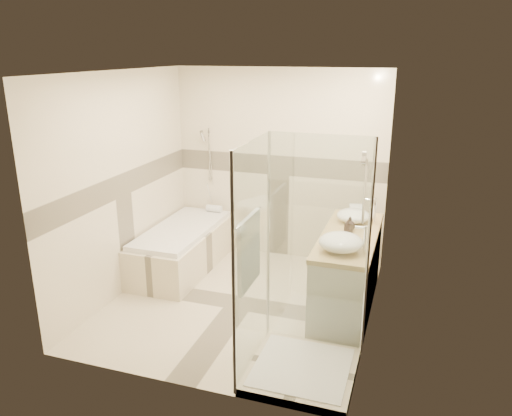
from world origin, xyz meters
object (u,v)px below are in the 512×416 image
(shower_enclosure, at_px, (292,317))
(bathtub, at_px, (182,246))
(amenity_bottle_a, at_px, (349,226))
(vanity, at_px, (348,271))
(vessel_sink_near, at_px, (353,216))
(amenity_bottle_b, at_px, (350,224))
(vessel_sink_far, at_px, (341,242))

(shower_enclosure, bearing_deg, bathtub, 138.90)
(bathtub, bearing_deg, amenity_bottle_a, -8.77)
(bathtub, height_order, vanity, vanity)
(shower_enclosure, bearing_deg, vessel_sink_near, 80.72)
(amenity_bottle_a, bearing_deg, vanity, -46.88)
(amenity_bottle_b, bearing_deg, vessel_sink_near, 90.00)
(vessel_sink_far, relative_size, amenity_bottle_a, 2.85)
(vessel_sink_near, height_order, amenity_bottle_b, same)
(vessel_sink_far, xyz_separation_m, amenity_bottle_b, (0.00, 0.60, -0.01))
(shower_enclosure, relative_size, amenity_bottle_b, 13.78)
(amenity_bottle_b, bearing_deg, shower_enclosure, -101.10)
(amenity_bottle_a, bearing_deg, shower_enclosure, -101.92)
(vanity, bearing_deg, shower_enclosure, -102.97)
(shower_enclosure, relative_size, vessel_sink_far, 4.75)
(bathtub, relative_size, vanity, 1.05)
(vessel_sink_near, xyz_separation_m, amenity_bottle_b, (0.00, -0.28, -0.00))
(amenity_bottle_b, bearing_deg, bathtub, 173.82)
(vanity, xyz_separation_m, amenity_bottle_a, (-0.02, 0.02, 0.50))
(bathtub, relative_size, shower_enclosure, 0.83)
(bathtub, height_order, shower_enclosure, shower_enclosure)
(vanity, relative_size, vessel_sink_near, 4.37)
(vessel_sink_far, height_order, amenity_bottle_b, vessel_sink_far)
(bathtub, bearing_deg, amenity_bottle_b, -6.18)
(vanity, height_order, amenity_bottle_b, amenity_bottle_b)
(vessel_sink_far, xyz_separation_m, amenity_bottle_a, (0.00, 0.50, -0.01))
(bathtub, relative_size, vessel_sink_near, 4.59)
(vessel_sink_near, height_order, amenity_bottle_a, amenity_bottle_a)
(vanity, height_order, vessel_sink_far, vessel_sink_far)
(bathtub, xyz_separation_m, vessel_sink_far, (2.13, -0.83, 0.63))
(vessel_sink_far, relative_size, amenity_bottle_b, 2.90)
(vessel_sink_far, bearing_deg, vessel_sink_near, 90.00)
(shower_enclosure, bearing_deg, amenity_bottle_a, 78.08)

